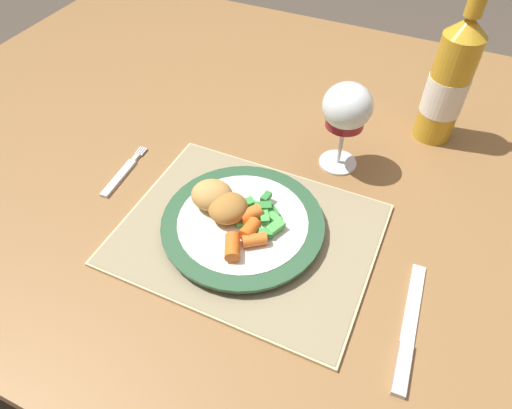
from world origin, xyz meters
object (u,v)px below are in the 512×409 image
object	(u,v)px
table_knife	(408,336)
bottle	(449,81)
dinner_plate	(241,224)
dining_table	(288,183)
wine_glass	(347,110)
fork	(122,174)

from	to	relation	value
table_knife	bottle	bearing A→B (deg)	96.10
dinner_plate	table_knife	world-z (taller)	dinner_plate
dining_table	bottle	size ratio (longest dim) A/B	5.09
table_knife	wine_glass	size ratio (longest dim) A/B	1.25
fork	table_knife	size ratio (longest dim) A/B	0.67
fork	bottle	size ratio (longest dim) A/B	0.43
dining_table	fork	bearing A→B (deg)	-145.01
table_knife	bottle	xyz separation A→B (m)	(-0.05, 0.44, 0.11)
dining_table	wine_glass	bearing A→B (deg)	9.31
bottle	dining_table	bearing A→B (deg)	-143.00
dining_table	wine_glass	distance (m)	0.20
wine_glass	bottle	size ratio (longest dim) A/B	0.51
dining_table	fork	distance (m)	0.31
dinner_plate	wine_glass	world-z (taller)	wine_glass
dining_table	dinner_plate	size ratio (longest dim) A/B	6.41
wine_glass	dinner_plate	bearing A→B (deg)	-112.57
fork	bottle	world-z (taller)	bottle
fork	table_knife	world-z (taller)	table_knife
table_knife	dinner_plate	bearing A→B (deg)	165.20
dinner_plate	fork	world-z (taller)	dinner_plate
fork	wine_glass	distance (m)	0.39
fork	dining_table	bearing A→B (deg)	34.99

